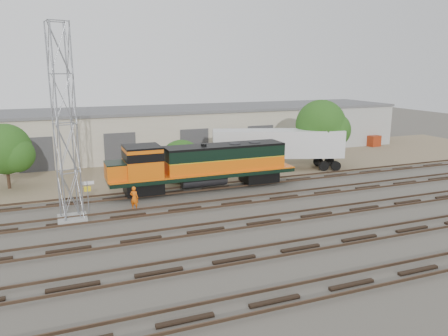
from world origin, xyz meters
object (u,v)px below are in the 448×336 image
object	(u,v)px
locomotive	(201,164)
semi_trailer	(281,145)
worker	(134,198)
signal_tower	(65,128)

from	to	relation	value
locomotive	semi_trailer	distance (m)	10.81
locomotive	worker	bearing A→B (deg)	-152.89
worker	locomotive	bearing A→B (deg)	-115.90
semi_trailer	signal_tower	bearing A→B (deg)	-139.18
locomotive	signal_tower	world-z (taller)	signal_tower
locomotive	worker	xyz separation A→B (m)	(-6.02, -3.08, -1.32)
locomotive	semi_trailer	xyz separation A→B (m)	(9.83, 4.48, 0.30)
locomotive	worker	distance (m)	6.89
worker	semi_trailer	bearing A→B (deg)	-117.52
locomotive	signal_tower	bearing A→B (deg)	-160.22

